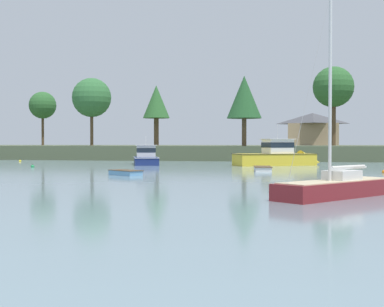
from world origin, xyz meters
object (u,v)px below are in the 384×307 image
object	(u,v)px
sailboat_maroon	(337,192)
mooring_buoy_orange	(384,172)
dinghy_skyblue	(125,173)
mooring_buoy_yellow	(20,161)
cruiser_navy	(146,160)
mooring_buoy_green	(33,167)
cruiser_yellow	(282,160)
dinghy_white	(263,169)

from	to	relation	value
sailboat_maroon	mooring_buoy_orange	world-z (taller)	sailboat_maroon
dinghy_skyblue	mooring_buoy_yellow	size ratio (longest dim) A/B	7.90
cruiser_navy	mooring_buoy_yellow	xyz separation A→B (m)	(-19.22, 5.17, -0.47)
mooring_buoy_orange	dinghy_skyblue	bearing A→B (deg)	-160.67
cruiser_navy	mooring_buoy_green	world-z (taller)	cruiser_navy
sailboat_maroon	mooring_buoy_orange	bearing A→B (deg)	75.63
cruiser_navy	mooring_buoy_green	xyz separation A→B (m)	(-9.37, -9.88, -0.47)
cruiser_yellow	mooring_buoy_yellow	size ratio (longest dim) A/B	26.64
dinghy_skyblue	mooring_buoy_yellow	distance (m)	35.53
mooring_buoy_green	mooring_buoy_orange	distance (m)	34.50
sailboat_maroon	mooring_buoy_orange	size ratio (longest dim) A/B	21.65
sailboat_maroon	dinghy_white	world-z (taller)	sailboat_maroon
dinghy_skyblue	cruiser_navy	xyz separation A→B (m)	(-4.53, 21.26, 0.39)
cruiser_yellow	dinghy_white	distance (m)	12.68
dinghy_skyblue	cruiser_yellow	bearing A→B (deg)	61.07
mooring_buoy_yellow	mooring_buoy_green	bearing A→B (deg)	-56.82
sailboat_maroon	dinghy_white	size ratio (longest dim) A/B	2.69
mooring_buoy_yellow	mooring_buoy_orange	xyz separation A→B (m)	(44.08, -19.29, 0.01)
cruiser_yellow	dinghy_white	xyz separation A→B (m)	(-1.45, -12.59, -0.49)
dinghy_skyblue	mooring_buoy_yellow	world-z (taller)	dinghy_skyblue
cruiser_yellow	mooring_buoy_yellow	xyz separation A→B (m)	(-35.32, 5.48, -0.57)
cruiser_yellow	mooring_buoy_green	xyz separation A→B (m)	(-25.47, -9.57, -0.57)
cruiser_yellow	dinghy_white	size ratio (longest dim) A/B	2.88
dinghy_skyblue	cruiser_navy	world-z (taller)	cruiser_navy
dinghy_white	cruiser_yellow	bearing A→B (deg)	83.42
dinghy_white	mooring_buoy_yellow	distance (m)	38.39
sailboat_maroon	cruiser_navy	xyz separation A→B (m)	(-19.44, 35.30, 0.31)
cruiser_yellow	sailboat_maroon	bearing A→B (deg)	-84.54
sailboat_maroon	mooring_buoy_green	xyz separation A→B (m)	(-28.81, 25.41, -0.16)
dinghy_skyblue	mooring_buoy_yellow	bearing A→B (deg)	131.94
cruiser_yellow	mooring_buoy_orange	distance (m)	16.37
dinghy_white	mooring_buoy_green	xyz separation A→B (m)	(-24.02, 3.02, -0.08)
dinghy_skyblue	mooring_buoy_green	xyz separation A→B (m)	(-13.90, 11.38, -0.08)
mooring_buoy_green	cruiser_navy	bearing A→B (deg)	46.52
mooring_buoy_green	mooring_buoy_orange	xyz separation A→B (m)	(34.24, -4.24, 0.01)
sailboat_maroon	cruiser_navy	distance (m)	40.30
sailboat_maroon	cruiser_navy	size ratio (longest dim) A/B	1.15
mooring_buoy_green	mooring_buoy_yellow	size ratio (longest dim) A/B	1.06
dinghy_white	mooring_buoy_green	world-z (taller)	dinghy_white
cruiser_yellow	mooring_buoy_green	distance (m)	27.22
cruiser_navy	mooring_buoy_green	distance (m)	13.63
cruiser_yellow	mooring_buoy_orange	bearing A→B (deg)	-57.58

